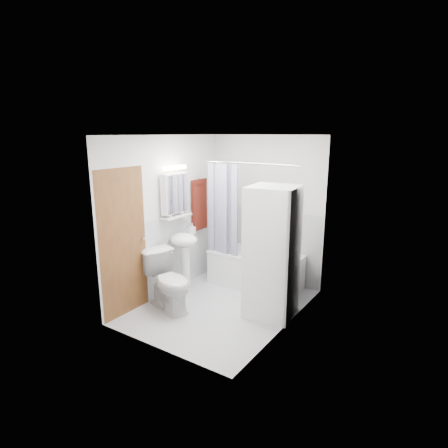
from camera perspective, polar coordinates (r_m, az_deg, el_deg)
The scene contains 20 objects.
floor at distance 5.51m, azimuth -0.36°, elevation -12.40°, with size 2.60×2.60×0.00m, color #BCBCC1.
room_walls at distance 5.04m, azimuth -0.39°, elevation 2.96°, with size 2.60×2.60×2.60m.
wainscot at distance 5.51m, azimuth 1.34°, elevation -5.66°, with size 1.98×2.58×2.58m.
door at distance 5.33m, azimuth -12.24°, elevation -2.12°, with size 0.05×2.00×2.00m.
bathtub at distance 6.10m, azimuth 4.81°, elevation -6.67°, with size 1.46×0.69×0.56m.
tub_spout at distance 6.12m, azimuth 8.05°, elevation -1.08°, with size 0.04×0.04×0.12m, color silver.
curtain_rod at distance 5.48m, azimuth 3.71°, elevation 9.23°, with size 0.02×0.02×1.64m, color silver.
shower_curtain at distance 5.82m, azimuth -0.20°, elevation 2.06°, with size 0.55×0.02×1.45m.
sink at distance 5.75m, azimuth -6.08°, elevation -3.81°, with size 0.44×0.37×1.04m.
medicine_cabinet at distance 5.64m, azimuth -7.49°, elevation 4.83°, with size 0.13×0.50×0.71m.
shelf at distance 5.70m, azimuth -7.26°, elevation 1.19°, with size 0.18×0.54×0.03m, color silver.
shower_caddy at distance 6.03m, azimuth 8.53°, elevation 1.34°, with size 0.22×0.06×0.02m, color silver.
towel at distance 6.20m, azimuth -3.76°, elevation 3.12°, with size 0.07×0.36×0.86m.
washer_dryer at distance 5.02m, azimuth 7.30°, elevation -4.29°, with size 0.71×0.70×1.77m.
toilet at distance 5.34m, azimuth -8.39°, elevation -8.69°, with size 0.46×0.83×0.81m, color white.
soap_pump at distance 5.76m, azimuth -4.86°, elevation -1.18°, with size 0.08×0.17×0.08m, color gray.
shelf_bottle at distance 5.58m, azimuth -8.28°, elevation 1.39°, with size 0.07×0.18×0.07m, color gray.
shelf_cup at distance 5.78m, azimuth -6.51°, elevation 2.02°, with size 0.10×0.09×0.10m, color gray.
shampoo_a at distance 5.99m, azimuth 9.06°, elevation 1.98°, with size 0.13×0.17×0.13m, color gray.
shampoo_b at distance 5.94m, azimuth 10.10°, elevation 1.61°, with size 0.08×0.21×0.08m, color navy.
Camera 1 is at (2.76, -4.10, 2.43)m, focal length 30.00 mm.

